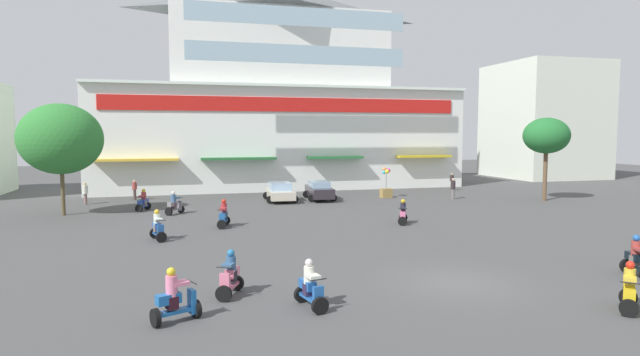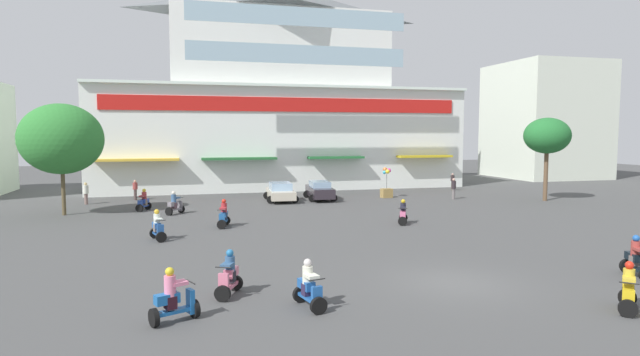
% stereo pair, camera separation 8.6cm
% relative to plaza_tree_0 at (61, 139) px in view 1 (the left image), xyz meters
% --- Properties ---
extents(ground_plane, '(128.00, 128.00, 0.00)m').
position_rel_plaza_tree_0_xyz_m(ground_plane, '(16.82, -7.33, -4.92)').
color(ground_plane, '#484848').
extents(colonial_building, '(34.80, 15.42, 19.91)m').
position_rel_plaza_tree_0_xyz_m(colonial_building, '(16.82, 15.29, 3.52)').
color(colonial_building, white).
rests_on(colonial_building, ground).
extents(flank_building_right, '(10.82, 11.29, 13.56)m').
position_rel_plaza_tree_0_xyz_m(flank_building_right, '(49.69, 17.78, 1.86)').
color(flank_building_right, silver).
rests_on(flank_building_right, ground).
extents(plaza_tree_0, '(5.18, 4.46, 7.19)m').
position_rel_plaza_tree_0_xyz_m(plaza_tree_0, '(0.00, 0.00, 0.00)').
color(plaza_tree_0, brown).
rests_on(plaza_tree_0, ground).
extents(plaza_tree_1, '(3.65, 3.27, 6.50)m').
position_rel_plaza_tree_0_xyz_m(plaza_tree_1, '(35.02, -1.58, 0.15)').
color(plaza_tree_1, brown).
rests_on(plaza_tree_1, ground).
extents(parked_car_0, '(2.59, 4.44, 1.46)m').
position_rel_plaza_tree_0_xyz_m(parked_car_0, '(14.83, 3.39, -4.19)').
color(parked_car_0, beige).
rests_on(parked_car_0, ground).
extents(parked_car_1, '(2.46, 4.54, 1.48)m').
position_rel_plaza_tree_0_xyz_m(parked_car_1, '(18.02, 3.47, -4.17)').
color(parked_car_1, '#2B252C').
rests_on(parked_car_1, ground).
extents(scooter_rider_0, '(1.30, 1.32, 1.50)m').
position_rel_plaza_tree_0_xyz_m(scooter_rider_0, '(20.31, -24.24, -4.32)').
color(scooter_rider_0, black).
rests_on(scooter_rider_0, ground).
extents(scooter_rider_1, '(0.81, 1.45, 1.50)m').
position_rel_plaza_tree_0_xyz_m(scooter_rider_1, '(11.17, -21.58, -4.31)').
color(scooter_rider_1, black).
rests_on(scooter_rider_1, ground).
extents(scooter_rider_2, '(0.87, 1.57, 1.58)m').
position_rel_plaza_tree_0_xyz_m(scooter_rider_2, '(9.70, -6.96, -4.27)').
color(scooter_rider_2, black).
rests_on(scooter_rider_2, ground).
extents(scooter_rider_3, '(1.00, 1.46, 1.51)m').
position_rel_plaza_tree_0_xyz_m(scooter_rider_3, '(4.85, 0.74, -4.31)').
color(scooter_rider_3, black).
rests_on(scooter_rider_3, ground).
extents(scooter_rider_4, '(1.26, 1.48, 1.54)m').
position_rel_plaza_tree_0_xyz_m(scooter_rider_4, '(6.94, -1.40, -4.29)').
color(scooter_rider_4, black).
rests_on(scooter_rider_4, ground).
extents(scooter_rider_5, '(1.05, 1.45, 1.44)m').
position_rel_plaza_tree_0_xyz_m(scooter_rider_5, '(19.93, -8.56, -4.33)').
color(scooter_rider_5, black).
rests_on(scooter_rider_5, ground).
extents(scooter_rider_6, '(0.92, 1.55, 1.56)m').
position_rel_plaza_tree_0_xyz_m(scooter_rider_6, '(23.65, -21.28, -4.28)').
color(scooter_rider_6, black).
rests_on(scooter_rider_6, ground).
extents(scooter_rider_7, '(1.03, 1.43, 1.52)m').
position_rel_plaza_tree_0_xyz_m(scooter_rider_7, '(8.93, -19.76, -4.28)').
color(scooter_rider_7, black).
rests_on(scooter_rider_7, ground).
extents(scooter_rider_8, '(1.43, 1.02, 1.59)m').
position_rel_plaza_tree_0_xyz_m(scooter_rider_8, '(7.23, -21.80, -4.27)').
color(scooter_rider_8, black).
rests_on(scooter_rider_8, ground).
extents(scooter_rider_9, '(0.89, 1.42, 1.54)m').
position_rel_plaza_tree_0_xyz_m(scooter_rider_9, '(6.25, -9.88, -4.28)').
color(scooter_rider_9, black).
rests_on(scooter_rider_9, ground).
extents(pedestrian_0, '(0.50, 0.50, 1.69)m').
position_rel_plaza_tree_0_xyz_m(pedestrian_0, '(28.53, 1.10, -3.96)').
color(pedestrian_0, slate).
rests_on(pedestrian_0, ground).
extents(pedestrian_1, '(0.50, 0.50, 1.60)m').
position_rel_plaza_tree_0_xyz_m(pedestrian_1, '(3.78, 6.97, -4.02)').
color(pedestrian_1, '#503F3C').
rests_on(pedestrian_1, ground).
extents(pedestrian_2, '(0.55, 0.55, 1.65)m').
position_rel_plaza_tree_0_xyz_m(pedestrian_2, '(0.45, 5.21, -3.99)').
color(pedestrian_2, '#80645E').
rests_on(pedestrian_2, ground).
extents(pedestrian_3, '(0.42, 0.42, 1.60)m').
position_rel_plaza_tree_0_xyz_m(pedestrian_3, '(31.66, 6.99, -4.01)').
color(pedestrian_3, brown).
rests_on(pedestrian_3, ground).
extents(balloon_vendor_cart, '(0.96, 0.90, 2.49)m').
position_rel_plaza_tree_0_xyz_m(balloon_vendor_cart, '(23.67, 3.37, -4.01)').
color(balloon_vendor_cart, olive).
rests_on(balloon_vendor_cart, ground).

